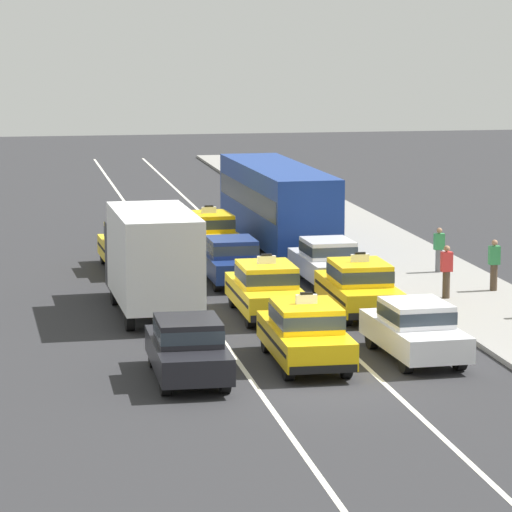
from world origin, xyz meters
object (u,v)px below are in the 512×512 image
(taxi_center_nearest, at_px, (305,332))
(bus_right_fourth, at_px, (277,201))
(pedestrian_by_storefront, at_px, (446,271))
(sedan_right_third, at_px, (327,260))
(sedan_right_nearest, at_px, (415,328))
(taxi_left_third, at_px, (129,246))
(taxi_center_second, at_px, (266,288))
(sedan_center_third, at_px, (231,259))
(pedestrian_trailing, at_px, (439,250))
(taxi_right_second, at_px, (359,287))
(pedestrian_mid_block, at_px, (494,265))
(taxi_center_fourth, at_px, (209,233))
(box_truck_left_second, at_px, (151,256))
(sedan_left_nearest, at_px, (188,347))

(taxi_center_nearest, xyz_separation_m, bus_right_fourth, (3.13, 19.85, 0.94))
(bus_right_fourth, xyz_separation_m, pedestrian_by_storefront, (3.07, -12.49, -0.80))
(taxi_center_nearest, distance_m, sedan_right_third, 11.49)
(sedan_right_nearest, bearing_deg, sedan_right_third, 89.15)
(taxi_left_third, relative_size, pedestrian_by_storefront, 2.72)
(taxi_center_second, height_order, sedan_center_third, taxi_center_second)
(taxi_left_third, distance_m, pedestrian_trailing, 11.11)
(bus_right_fourth, bearing_deg, sedan_center_third, -111.69)
(sedan_center_third, xyz_separation_m, taxi_right_second, (3.00, -5.90, 0.03))
(taxi_center_second, distance_m, pedestrian_by_storefront, 6.19)
(taxi_left_third, relative_size, pedestrian_mid_block, 2.74)
(bus_right_fourth, bearing_deg, pedestrian_trailing, -61.24)
(taxi_center_nearest, bearing_deg, taxi_left_third, 102.00)
(taxi_center_second, height_order, pedestrian_mid_block, taxi_center_second)
(taxi_center_fourth, height_order, sedan_right_nearest, taxi_center_fourth)
(taxi_center_fourth, xyz_separation_m, sedan_right_third, (3.09, -6.85, -0.03))
(taxi_right_second, height_order, bus_right_fourth, bus_right_fourth)
(sedan_center_third, height_order, pedestrian_mid_block, pedestrian_mid_block)
(box_truck_left_second, xyz_separation_m, sedan_right_nearest, (6.26, -7.28, -0.93))
(taxi_center_second, relative_size, sedan_right_nearest, 1.04)
(sedan_center_third, xyz_separation_m, taxi_center_fourth, (0.10, 5.98, 0.03))
(taxi_left_third, relative_size, taxi_center_nearest, 1.01)
(sedan_center_third, relative_size, sedan_right_third, 1.00)
(taxi_left_third, bearing_deg, taxi_center_nearest, -78.00)
(box_truck_left_second, height_order, sedan_right_third, box_truck_left_second)
(taxi_left_third, bearing_deg, sedan_left_nearest, -90.00)
(taxi_center_fourth, xyz_separation_m, bus_right_fourth, (3.06, 1.94, 0.94))
(taxi_center_second, distance_m, taxi_right_second, 2.87)
(box_truck_left_second, bearing_deg, sedan_right_nearest, -49.31)
(box_truck_left_second, height_order, pedestrian_by_storefront, box_truck_left_second)
(bus_right_fourth, bearing_deg, pedestrian_by_storefront, -76.18)
(sedan_right_nearest, xyz_separation_m, taxi_right_second, (-0.02, 5.91, 0.03))
(taxi_right_second, xyz_separation_m, pedestrian_by_storefront, (3.22, 1.33, 0.14))
(taxi_center_nearest, bearing_deg, taxi_center_fourth, 89.75)
(taxi_left_third, distance_m, pedestrian_by_storefront, 12.23)
(sedan_right_nearest, relative_size, pedestrian_trailing, 2.77)
(box_truck_left_second, bearing_deg, taxi_center_second, -19.22)
(taxi_center_nearest, distance_m, taxi_center_fourth, 17.90)
(taxi_left_third, bearing_deg, taxi_center_fourth, 39.94)
(taxi_right_second, height_order, sedan_right_third, taxi_right_second)
(box_truck_left_second, relative_size, taxi_left_third, 1.51)
(taxi_left_third, bearing_deg, taxi_right_second, -55.79)
(taxi_right_second, bearing_deg, sedan_right_third, 87.90)
(sedan_center_third, relative_size, bus_right_fourth, 0.38)
(sedan_right_nearest, bearing_deg, pedestrian_trailing, 69.58)
(sedan_left_nearest, distance_m, box_truck_left_second, 8.43)
(taxi_center_second, xyz_separation_m, sedan_center_third, (-0.14, 5.71, -0.03))
(sedan_right_nearest, bearing_deg, taxi_center_fourth, 99.34)
(taxi_center_fourth, relative_size, pedestrian_mid_block, 2.75)
(taxi_center_second, relative_size, pedestrian_trailing, 2.89)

